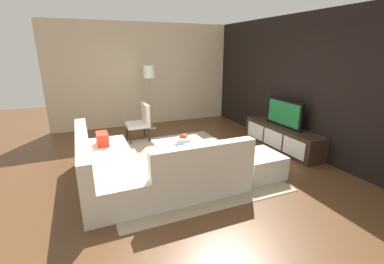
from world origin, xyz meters
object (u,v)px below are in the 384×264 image
accent_chair_near (141,120)px  book_stack (181,147)px  television (284,113)px  sectional_couch (141,169)px  coffee_table (183,153)px  media_console (282,137)px  fruit_bowl (184,138)px  floor_lamp (149,76)px  ottoman (259,165)px

accent_chair_near → book_stack: size_ratio=4.39×
television → sectional_couch: size_ratio=0.42×
sectional_couch → accent_chair_near: 2.37m
book_stack → coffee_table: bearing=151.5°
sectional_couch → accent_chair_near: (-2.30, 0.53, 0.20)m
media_console → fruit_bowl: 2.22m
television → sectional_couch: television is taller
coffee_table → book_stack: 0.33m
coffee_table → fruit_bowl: 0.31m
accent_chair_near → floor_lamp: size_ratio=0.51×
television → book_stack: size_ratio=5.17×
floor_lamp → ottoman: 3.83m
sectional_couch → book_stack: size_ratio=12.17×
television → book_stack: television is taller
coffee_table → book_stack: bearing=-28.5°
coffee_table → ottoman: ottoman is taller
coffee_table → floor_lamp: bearing=179.0°
ottoman → book_stack: book_stack is taller
coffee_table → floor_lamp: (-2.48, 0.04, 1.23)m
television → book_stack: 2.45m
media_console → floor_lamp: bearing=-138.8°
media_console → television: size_ratio=1.98×
coffee_table → media_console: bearing=87.5°
floor_lamp → fruit_bowl: bearing=1.4°
floor_lamp → ottoman: bearing=15.5°
fruit_bowl → book_stack: fruit_bowl is taller
coffee_table → fruit_bowl: fruit_bowl is taller
sectional_couch → fruit_bowl: 1.31m
television → coffee_table: (-0.10, -2.30, -0.59)m
sectional_couch → coffee_table: bearing=123.0°
sectional_couch → ottoman: sectional_couch is taller
sectional_couch → accent_chair_near: accent_chair_near is taller
television → sectional_couch: (0.51, -3.23, -0.50)m
television → fruit_bowl: bearing=-97.3°
sectional_couch → ottoman: bearing=78.1°
media_console → accent_chair_near: size_ratio=2.33×
television → floor_lamp: size_ratio=0.60×
fruit_bowl → ottoman: bearing=37.2°
television → sectional_couch: bearing=-81.1°
coffee_table → accent_chair_near: (-1.69, -0.41, 0.29)m
media_console → television: (0.00, 0.00, 0.54)m
television → book_stack: bearing=-87.1°
sectional_couch → fruit_bowl: bearing=127.4°
coffee_table → sectional_couch: bearing=-57.0°
sectional_couch → book_stack: sectional_couch is taller
television → ottoman: 1.69m
accent_chair_near → floor_lamp: 1.31m
book_stack → media_console: bearing=92.9°
television → coffee_table: television is taller
television → floor_lamp: bearing=-138.8°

